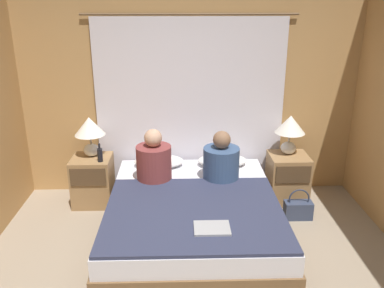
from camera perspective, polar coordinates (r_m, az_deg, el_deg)
wall_back at (r=4.77m, az=-0.30°, el=7.63°), size 4.01×0.06×2.50m
curtain_panel at (r=4.76m, az=-0.28°, el=5.10°), size 2.38×0.03×2.10m
bed at (r=4.09m, az=0.13°, el=-10.24°), size 1.67×2.02×0.42m
nightstand_left at (r=4.82m, az=-13.74°, el=-4.98°), size 0.44×0.44×0.56m
nightstand_right at (r=4.88m, az=13.25°, el=-4.65°), size 0.44×0.44×0.56m
lamp_left at (r=4.68m, az=-14.16°, el=1.93°), size 0.34×0.34×0.46m
lamp_right at (r=4.73m, az=13.60°, el=2.19°), size 0.34×0.34×0.46m
pillow_left at (r=4.70m, az=-4.67°, el=-2.44°), size 0.57×0.33×0.12m
pillow_right at (r=4.72m, az=4.27°, el=-2.34°), size 0.57×0.33×0.12m
blanket_on_bed at (r=3.72m, az=0.29°, el=-9.48°), size 1.61×1.37×0.03m
person_left_in_bed at (r=4.29m, az=-5.38°, el=-2.36°), size 0.37×0.37×0.57m
person_right_in_bed at (r=4.31m, az=4.12°, el=-2.43°), size 0.38×0.38×0.54m
beer_bottle_on_left_stand at (r=4.56m, az=-12.80°, el=-1.45°), size 0.06×0.06×0.21m
laptop_on_bed at (r=3.44m, az=2.82°, el=-11.71°), size 0.30×0.23×0.02m
handbag_on_floor at (r=4.59m, az=14.67°, el=-8.83°), size 0.30×0.14×0.35m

